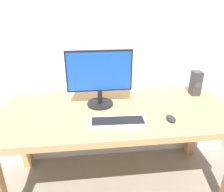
# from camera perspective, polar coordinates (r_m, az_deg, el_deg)

# --- Properties ---
(ground_plane) EXTENTS (6.00, 6.00, 0.00)m
(ground_plane) POSITION_cam_1_polar(r_m,az_deg,el_deg) (2.19, 1.00, -21.14)
(ground_plane) COLOR gray
(wall_back) EXTENTS (2.49, 0.04, 3.00)m
(wall_back) POSITION_cam_1_polar(r_m,az_deg,el_deg) (1.96, -0.46, 22.64)
(wall_back) COLOR silver
(wall_back) RESTS_ON ground_plane
(desk) EXTENTS (1.78, 0.79, 0.75)m
(desk) POSITION_cam_1_polar(r_m,az_deg,el_deg) (1.78, 1.15, -6.38)
(desk) COLOR tan
(desk) RESTS_ON ground_plane
(monitor) EXTENTS (0.50, 0.21, 0.44)m
(monitor) POSITION_cam_1_polar(r_m,az_deg,el_deg) (1.73, -3.20, 5.05)
(monitor) COLOR black
(monitor) RESTS_ON desk
(keyboard_primary) EXTENTS (0.39, 0.15, 0.03)m
(keyboard_primary) POSITION_cam_1_polar(r_m,az_deg,el_deg) (1.55, 1.48, -6.62)
(keyboard_primary) COLOR silver
(keyboard_primary) RESTS_ON desk
(mouse) EXTENTS (0.06, 0.10, 0.03)m
(mouse) POSITION_cam_1_polar(r_m,az_deg,el_deg) (1.64, 14.69, -5.51)
(mouse) COLOR #232328
(mouse) RESTS_ON desk
(speaker_right) EXTENTS (0.08, 0.09, 0.21)m
(speaker_right) POSITION_cam_1_polar(r_m,az_deg,el_deg) (2.08, 20.44, 3.04)
(speaker_right) COLOR #333338
(speaker_right) RESTS_ON desk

